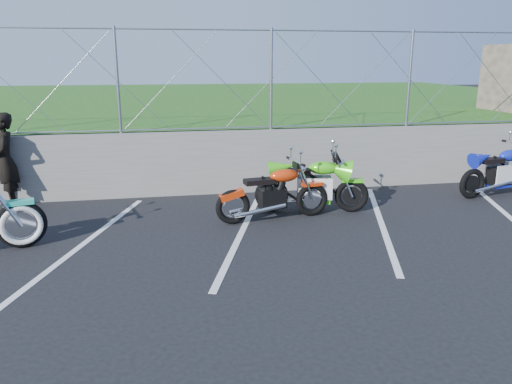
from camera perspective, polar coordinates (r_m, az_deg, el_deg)
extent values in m
plane|color=black|center=(7.18, -0.35, -7.13)|extent=(90.00, 90.00, 0.00)
cube|color=#61605C|center=(10.32, -3.77, 3.46)|extent=(30.00, 0.22, 1.30)
cube|color=#204D14|center=(20.19, -7.17, 8.98)|extent=(30.00, 20.00, 1.30)
cylinder|color=gray|center=(10.13, -4.03, 18.02)|extent=(28.00, 0.03, 0.03)
cylinder|color=gray|center=(10.21, -3.84, 7.31)|extent=(28.00, 0.03, 0.03)
cube|color=silver|center=(8.11, -18.67, -5.28)|extent=(1.49, 4.31, 0.01)
cube|color=silver|center=(8.10, -1.59, -4.50)|extent=(1.49, 4.31, 0.01)
cube|color=silver|center=(8.77, 14.12, -3.42)|extent=(1.49, 4.31, 0.01)
cube|color=silver|center=(9.99, 26.77, -2.36)|extent=(1.49, 4.31, 0.01)
torus|color=black|center=(8.07, -25.24, -3.38)|extent=(0.72, 0.31, 0.72)
cube|color=#32CAA8|center=(7.98, -25.50, -1.09)|extent=(0.44, 0.27, 0.07)
torus|color=black|center=(8.37, -2.66, -1.72)|extent=(0.61, 0.19, 0.60)
torus|color=black|center=(8.86, 6.39, -0.86)|extent=(0.61, 0.19, 0.60)
cube|color=black|center=(8.56, 1.88, -0.73)|extent=(0.48, 0.33, 0.33)
ellipsoid|color=red|center=(8.54, 3.24, 1.89)|extent=(0.54, 0.31, 0.22)
cube|color=black|center=(8.39, 0.29, 1.22)|extent=(0.51, 0.30, 0.09)
cube|color=red|center=(8.79, 6.44, 0.90)|extent=(0.38, 0.20, 0.06)
cylinder|color=silver|center=(8.56, 4.55, 3.51)|extent=(0.13, 0.69, 0.03)
torus|color=black|center=(9.08, 1.78, -0.33)|extent=(0.62, 0.24, 0.61)
torus|color=black|center=(9.19, 10.87, -0.42)|extent=(0.62, 0.24, 0.61)
cube|color=black|center=(9.08, 6.24, 0.25)|extent=(0.52, 0.38, 0.35)
ellipsoid|color=#42C318|center=(9.00, 7.74, 2.75)|extent=(0.58, 0.36, 0.24)
cube|color=black|center=(8.98, 4.61, 2.35)|extent=(0.55, 0.35, 0.09)
cube|color=#42C318|center=(9.12, 10.96, 1.32)|extent=(0.41, 0.23, 0.06)
cylinder|color=silver|center=(8.98, 8.92, 4.22)|extent=(0.19, 0.72, 0.03)
torus|color=black|center=(10.80, 23.46, 0.88)|extent=(0.62, 0.23, 0.61)
cube|color=black|center=(11.28, 26.05, 1.68)|extent=(0.51, 0.37, 0.34)
ellipsoid|color=#1222B1|center=(11.37, 27.05, 3.75)|extent=(0.57, 0.35, 0.24)
cube|color=black|center=(11.03, 25.31, 3.27)|extent=(0.54, 0.34, 0.09)
imported|color=black|center=(10.34, -26.74, 3.22)|extent=(0.57, 0.73, 1.77)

